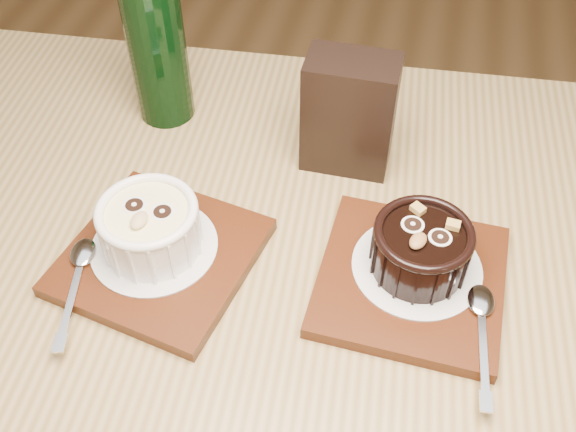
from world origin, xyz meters
name	(u,v)px	position (x,y,z in m)	size (l,w,h in m)	color
table	(292,341)	(0.09, -0.15, 0.66)	(1.25, 0.88, 0.75)	olive
tray_left	(160,257)	(-0.05, -0.14, 0.76)	(0.18, 0.18, 0.01)	#4A1F0C
doily_left	(154,246)	(-0.06, -0.13, 0.77)	(0.13, 0.13, 0.00)	silver
ramekin_white	(150,226)	(-0.06, -0.13, 0.80)	(0.10, 0.10, 0.06)	white
spoon_left	(76,280)	(-0.12, -0.19, 0.77)	(0.03, 0.13, 0.01)	silver
tray_right	(411,280)	(0.20, -0.11, 0.76)	(0.18, 0.18, 0.01)	#4A1F0C
doily_right	(417,267)	(0.21, -0.10, 0.77)	(0.13, 0.13, 0.00)	silver
ramekin_dark	(421,247)	(0.21, -0.10, 0.80)	(0.10, 0.10, 0.06)	black
spoon_right	(483,331)	(0.27, -0.16, 0.77)	(0.03, 0.13, 0.01)	silver
condiment_stand	(349,114)	(0.11, 0.06, 0.82)	(0.10, 0.06, 0.14)	black
green_bottle	(157,45)	(-0.13, 0.09, 0.85)	(0.07, 0.07, 0.26)	black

